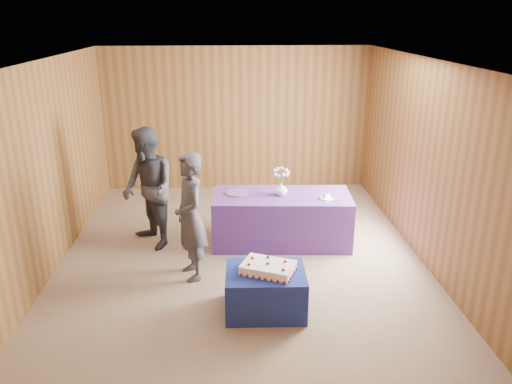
{
  "coord_description": "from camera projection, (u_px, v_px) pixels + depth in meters",
  "views": [
    {
      "loc": [
        -0.15,
        -6.39,
        3.23
      ],
      "look_at": [
        0.22,
        0.1,
        0.91
      ],
      "focal_mm": 35.0,
      "sensor_mm": 36.0,
      "label": 1
    }
  ],
  "objects": [
    {
      "name": "flower_spray",
      "position": [
        281.0,
        173.0,
        7.14
      ],
      "size": [
        0.24,
        0.24,
        0.19
      ],
      "color": "#265E25",
      "rests_on": "vase"
    },
    {
      "name": "guest_left",
      "position": [
        190.0,
        217.0,
        6.26
      ],
      "size": [
        0.58,
        0.7,
        1.66
      ],
      "primitive_type": "imported",
      "rotation": [
        0.0,
        0.0,
        -1.23
      ],
      "color": "#3A3A45",
      "rests_on": "ground"
    },
    {
      "name": "serving_table",
      "position": [
        282.0,
        219.0,
        7.39
      ],
      "size": [
        2.05,
        1.02,
        0.75
      ],
      "primitive_type": "cube",
      "rotation": [
        0.0,
        0.0,
        -0.06
      ],
      "color": "#54328A",
      "rests_on": "ground"
    },
    {
      "name": "plate",
      "position": [
        326.0,
        198.0,
        7.11
      ],
      "size": [
        0.24,
        0.24,
        0.01
      ],
      "primitive_type": "cylinder",
      "rotation": [
        0.0,
        0.0,
        0.36
      ],
      "color": "white",
      "rests_on": "serving_table"
    },
    {
      "name": "cake_table",
      "position": [
        265.0,
        291.0,
        5.7
      ],
      "size": [
        0.92,
        0.73,
        0.5
      ],
      "primitive_type": "cube",
      "rotation": [
        0.0,
        0.0,
        -0.03
      ],
      "color": "#1B2D99",
      "rests_on": "ground"
    },
    {
      "name": "ground",
      "position": [
        241.0,
        255.0,
        7.1
      ],
      "size": [
        6.0,
        6.0,
        0.0
      ],
      "primitive_type": "plane",
      "color": "#85735C",
      "rests_on": "ground"
    },
    {
      "name": "sheet_cake",
      "position": [
        268.0,
        268.0,
        5.59
      ],
      "size": [
        0.7,
        0.6,
        0.14
      ],
      "rotation": [
        0.0,
        0.0,
        -0.41
      ],
      "color": "white",
      "rests_on": "cake_table"
    },
    {
      "name": "cake_slice",
      "position": [
        326.0,
        196.0,
        7.1
      ],
      "size": [
        0.1,
        0.09,
        0.09
      ],
      "rotation": [
        0.0,
        0.0,
        0.44
      ],
      "color": "white",
      "rests_on": "plate"
    },
    {
      "name": "platter",
      "position": [
        237.0,
        193.0,
        7.32
      ],
      "size": [
        0.41,
        0.41,
        0.02
      ],
      "primitive_type": "cylinder",
      "rotation": [
        0.0,
        0.0,
        -0.26
      ],
      "color": "#674D9B",
      "rests_on": "serving_table"
    },
    {
      "name": "guest_right",
      "position": [
        148.0,
        189.0,
        7.12
      ],
      "size": [
        1.03,
        1.08,
        1.76
      ],
      "primitive_type": "imported",
      "rotation": [
        0.0,
        0.0,
        -0.99
      ],
      "color": "#34343E",
      "rests_on": "ground"
    },
    {
      "name": "knife",
      "position": [
        331.0,
        202.0,
        6.99
      ],
      "size": [
        0.25,
        0.11,
        0.0
      ],
      "primitive_type": "cube",
      "rotation": [
        0.0,
        0.0,
        0.35
      ],
      "color": "silver",
      "rests_on": "serving_table"
    },
    {
      "name": "room_shell",
      "position": [
        240.0,
        131.0,
        6.5
      ],
      "size": [
        5.04,
        6.04,
        2.72
      ],
      "color": "brown",
      "rests_on": "ground"
    },
    {
      "name": "vase",
      "position": [
        281.0,
        189.0,
        7.23
      ],
      "size": [
        0.21,
        0.21,
        0.19
      ],
      "primitive_type": "imported",
      "rotation": [
        0.0,
        0.0,
        -0.19
      ],
      "color": "white",
      "rests_on": "serving_table"
    }
  ]
}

